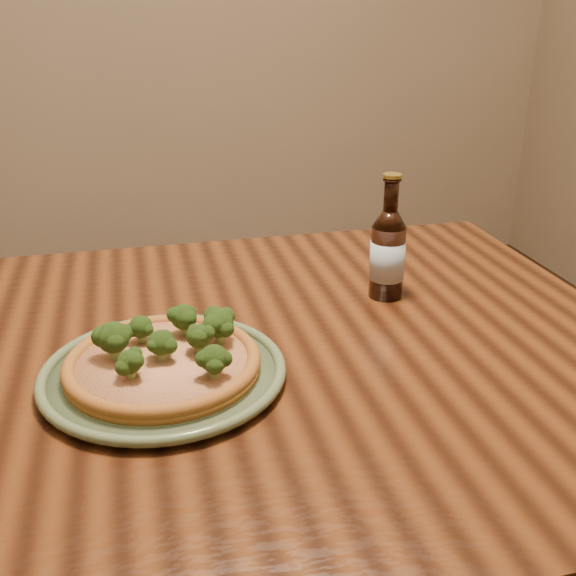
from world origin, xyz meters
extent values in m
cube|color=#48240F|center=(0.00, 0.10, 0.73)|extent=(1.60, 0.90, 0.04)
cylinder|color=#48240F|center=(0.73, 0.48, 0.35)|extent=(0.07, 0.07, 0.71)
cylinder|color=#546747|center=(0.12, 0.05, 0.76)|extent=(0.28, 0.28, 0.01)
torus|color=#546747|center=(0.12, 0.05, 0.76)|extent=(0.31, 0.31, 0.01)
torus|color=#546747|center=(0.12, 0.05, 0.76)|extent=(0.25, 0.25, 0.01)
cylinder|color=#945A21|center=(0.12, 0.05, 0.77)|extent=(0.24, 0.24, 0.01)
torus|color=#945A21|center=(0.12, 0.05, 0.78)|extent=(0.25, 0.25, 0.02)
cylinder|color=#CEB47D|center=(0.12, 0.05, 0.78)|extent=(0.21, 0.21, 0.01)
sphere|color=#355A1C|center=(0.12, 0.05, 0.80)|extent=(0.05, 0.05, 0.03)
sphere|color=#355A1C|center=(0.18, -0.01, 0.80)|extent=(0.04, 0.04, 0.03)
sphere|color=#355A1C|center=(0.08, 0.01, 0.80)|extent=(0.04, 0.04, 0.03)
sphere|color=#355A1C|center=(0.15, 0.11, 0.80)|extent=(0.05, 0.05, 0.03)
sphere|color=#355A1C|center=(0.17, 0.05, 0.80)|extent=(0.04, 0.04, 0.03)
sphere|color=#355A1C|center=(0.06, 0.06, 0.81)|extent=(0.05, 0.05, 0.04)
sphere|color=#355A1C|center=(0.19, 0.07, 0.81)|extent=(0.05, 0.05, 0.04)
sphere|color=#355A1C|center=(0.10, 0.10, 0.80)|extent=(0.03, 0.03, 0.03)
cylinder|color=black|center=(0.48, 0.22, 0.81)|extent=(0.05, 0.05, 0.12)
cone|color=black|center=(0.48, 0.22, 0.88)|extent=(0.05, 0.05, 0.03)
cylinder|color=black|center=(0.48, 0.22, 0.92)|extent=(0.02, 0.02, 0.05)
torus|color=black|center=(0.48, 0.22, 0.94)|extent=(0.03, 0.03, 0.00)
cylinder|color=#A58C33|center=(0.48, 0.22, 0.95)|extent=(0.03, 0.03, 0.01)
cylinder|color=#A8BACB|center=(0.48, 0.22, 0.81)|extent=(0.06, 0.06, 0.06)
camera|label=1|loc=(0.10, -0.70, 1.20)|focal=42.00mm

